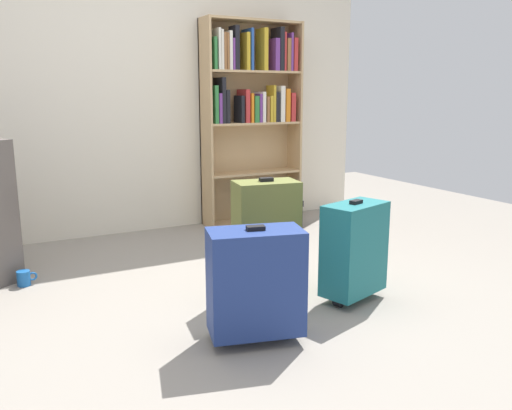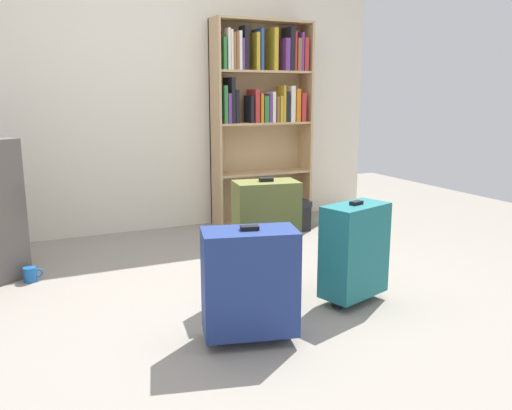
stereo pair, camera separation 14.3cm
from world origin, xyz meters
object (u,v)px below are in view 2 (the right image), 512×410
(storage_box, at_px, (283,214))
(suitcase_olive, at_px, (266,236))
(mug, at_px, (30,274))
(suitcase_teal, at_px, (354,250))
(bookshelf, at_px, (262,105))
(suitcase_navy_blue, at_px, (250,282))

(storage_box, xyz_separation_m, suitcase_olive, (-0.82, -1.33, 0.23))
(mug, bearing_deg, suitcase_teal, -34.60)
(bookshelf, xyz_separation_m, suitcase_olive, (-0.80, -1.71, -0.70))
(suitcase_olive, bearing_deg, storage_box, 58.33)
(suitcase_teal, distance_m, suitcase_navy_blue, 0.76)
(bookshelf, height_order, suitcase_olive, bookshelf)
(bookshelf, distance_m, suitcase_teal, 2.17)
(mug, height_order, suitcase_olive, suitcase_olive)
(bookshelf, xyz_separation_m, mug, (-2.04, -0.85, -1.02))
(suitcase_navy_blue, bearing_deg, suitcase_teal, 14.77)
(suitcase_navy_blue, xyz_separation_m, suitcase_olive, (0.32, 0.48, 0.07))
(suitcase_navy_blue, height_order, suitcase_olive, suitcase_olive)
(mug, relative_size, suitcase_olive, 0.17)
(bookshelf, bearing_deg, storage_box, -86.19)
(storage_box, distance_m, suitcase_teal, 1.68)
(suitcase_teal, relative_size, suitcase_olive, 0.83)
(storage_box, distance_m, suitcase_navy_blue, 2.15)
(suitcase_teal, bearing_deg, mug, 145.40)
(bookshelf, xyz_separation_m, suitcase_teal, (-0.38, -2.00, -0.76))
(storage_box, bearing_deg, mug, -167.08)
(bookshelf, bearing_deg, suitcase_navy_blue, -117.01)
(suitcase_teal, bearing_deg, bookshelf, 79.20)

